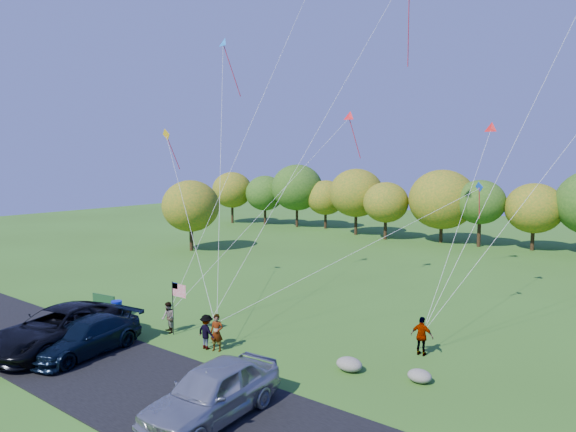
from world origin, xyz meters
The scene contains 15 objects.
ground centered at (0.00, 0.00, 0.00)m, with size 140.00×140.00×0.00m, color #335F1B.
asphalt_lane centered at (0.00, -4.00, 0.03)m, with size 44.00×6.00×0.06m, color black.
treeline centered at (-2.48, 36.17, 4.65)m, with size 75.36×27.48×8.19m.
minivan_dark centered at (-6.76, -3.90, 1.02)m, with size 3.18×6.90×1.92m, color black.
minivan_navy centered at (-5.14, -3.52, 0.85)m, with size 2.21×5.44×1.58m, color black.
minivan_silver centered at (3.71, -4.17, 1.01)m, with size 2.25×5.59×1.90m, color #9CA0A6.
flyer_a centered at (-0.77, 0.46, 0.87)m, with size 0.64×0.42×1.74m, color #4C4C59.
flyer_b centered at (-4.55, 0.74, 0.80)m, with size 0.78×0.61×1.60m, color #4C4C59.
flyer_c centered at (-1.33, 0.35, 0.82)m, with size 1.06×0.61×1.65m, color #4C4C59.
flyer_d centered at (7.03, 5.74, 0.89)m, with size 1.05×0.44×1.79m, color #4C4C59.
park_bench centered at (-10.62, 1.01, 0.53)m, with size 1.78×0.56×0.99m.
trash_barrel centered at (-9.09, 0.77, 0.45)m, with size 0.60×0.60×0.90m, color #0B17A5.
flag_assembly centered at (-3.82, 0.71, 2.09)m, with size 1.02×0.66×2.76m.
boulder_near centered at (5.31, 2.22, 0.29)m, with size 1.15×0.90×0.58m, color gray.
boulder_far centered at (8.11, 2.97, 0.26)m, with size 0.98×0.82×0.51m, color gray.
Camera 1 is at (15.88, -15.86, 8.82)m, focal length 32.00 mm.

